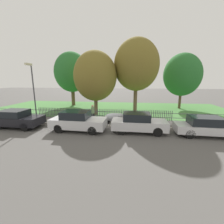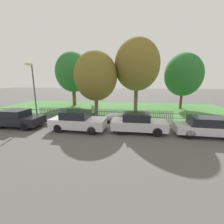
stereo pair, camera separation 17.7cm
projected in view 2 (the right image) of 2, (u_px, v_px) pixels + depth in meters
The scene contains 15 objects.
ground_plane at pixel (96, 126), 13.02m from camera, with size 120.00×120.00×0.00m, color #565451.
kerb_stone at pixel (96, 125), 13.11m from camera, with size 32.26×0.20×0.12m, color #B2ADA3.
grass_strip at pixel (111, 108), 21.26m from camera, with size 32.26×11.62×0.01m, color #477F3D.
park_fence at pixel (102, 114), 15.55m from camera, with size 32.26×0.05×1.01m.
parked_car_silver_hatchback at pixel (17, 118), 12.68m from camera, with size 4.13×1.89×1.49m.
parked_car_black_saloon at pixel (78, 121), 11.80m from camera, with size 4.34×1.94×1.57m.
parked_car_navy_estate at pixel (138, 123), 11.33m from camera, with size 4.11×1.68×1.51m.
parked_car_red_compact at pixel (207, 127), 10.54m from camera, with size 4.49×1.75×1.40m.
covered_motorcycle at pixel (116, 118), 13.43m from camera, with size 2.07×0.74×1.03m.
tree_nearest_kerb at pixel (73, 72), 23.08m from camera, with size 5.25×5.25×8.12m.
tree_behind_motorcycle at pixel (96, 76), 16.65m from camera, with size 4.78×4.78×7.10m.
tree_mid_park at pixel (137, 65), 17.08m from camera, with size 5.14×5.14×8.59m.
tree_far_left at pixel (183, 75), 20.10m from camera, with size 4.93×4.93×7.45m.
pedestrian_near_fence at pixel (93, 112), 14.55m from camera, with size 0.45×0.45×1.60m.
street_lamp at pixel (33, 86), 13.60m from camera, with size 0.20×0.79×5.36m.
Camera 2 is at (3.17, -12.15, 3.94)m, focal length 24.00 mm.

